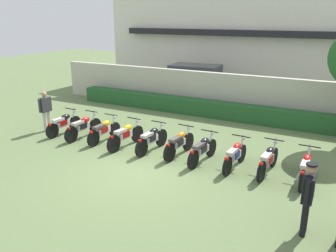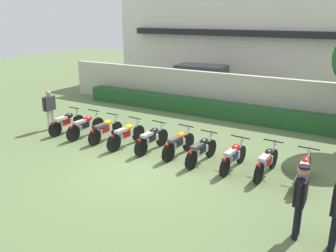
% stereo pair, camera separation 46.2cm
% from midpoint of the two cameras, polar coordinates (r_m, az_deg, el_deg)
% --- Properties ---
extents(ground, '(60.00, 60.00, 0.00)m').
position_cam_midpoint_polar(ground, '(10.75, -3.97, -7.27)').
color(ground, '#607547').
extents(building, '(19.70, 6.50, 6.76)m').
position_cam_midpoint_polar(building, '(23.94, 17.66, 14.12)').
color(building, silver).
rests_on(building, ground).
extents(compound_wall, '(18.71, 0.30, 1.95)m').
position_cam_midpoint_polar(compound_wall, '(16.73, 10.45, 5.12)').
color(compound_wall, '#BCB7A8').
rests_on(compound_wall, ground).
extents(hedge_row, '(14.97, 0.70, 0.73)m').
position_cam_midpoint_polar(hedge_row, '(16.24, 9.46, 2.57)').
color(hedge_row, '#235628').
rests_on(hedge_row, ground).
extents(parked_car, '(4.60, 2.29, 1.89)m').
position_cam_midpoint_polar(parked_car, '(19.84, 6.48, 7.12)').
color(parked_car, '#9EA3A8').
rests_on(parked_car, ground).
extents(motorcycle_in_row_0, '(0.60, 1.80, 0.95)m').
position_cam_midpoint_polar(motorcycle_in_row_0, '(14.47, -15.38, 0.62)').
color(motorcycle_in_row_0, black).
rests_on(motorcycle_in_row_0, ground).
extents(motorcycle_in_row_1, '(0.60, 1.92, 0.96)m').
position_cam_midpoint_polar(motorcycle_in_row_1, '(13.81, -12.42, 0.06)').
color(motorcycle_in_row_1, black).
rests_on(motorcycle_in_row_1, ground).
extents(motorcycle_in_row_2, '(0.60, 1.81, 0.95)m').
position_cam_midpoint_polar(motorcycle_in_row_2, '(13.22, -9.20, -0.56)').
color(motorcycle_in_row_2, black).
rests_on(motorcycle_in_row_2, ground).
extents(motorcycle_in_row_3, '(0.60, 1.94, 0.97)m').
position_cam_midpoint_polar(motorcycle_in_row_3, '(12.54, -5.80, -1.38)').
color(motorcycle_in_row_3, black).
rests_on(motorcycle_in_row_3, ground).
extents(motorcycle_in_row_4, '(0.60, 1.84, 0.97)m').
position_cam_midpoint_polar(motorcycle_in_row_4, '(12.05, -1.59, -2.08)').
color(motorcycle_in_row_4, black).
rests_on(motorcycle_in_row_4, ground).
extents(motorcycle_in_row_5, '(0.60, 1.84, 0.97)m').
position_cam_midpoint_polar(motorcycle_in_row_5, '(11.64, 2.89, -2.83)').
color(motorcycle_in_row_5, black).
rests_on(motorcycle_in_row_5, ground).
extents(motorcycle_in_row_6, '(0.60, 1.82, 0.96)m').
position_cam_midpoint_polar(motorcycle_in_row_6, '(11.16, 6.66, -3.90)').
color(motorcycle_in_row_6, black).
rests_on(motorcycle_in_row_6, ground).
extents(motorcycle_in_row_7, '(0.60, 1.78, 0.95)m').
position_cam_midpoint_polar(motorcycle_in_row_7, '(10.86, 11.87, -4.85)').
color(motorcycle_in_row_7, black).
rests_on(motorcycle_in_row_7, ground).
extents(motorcycle_in_row_8, '(0.60, 1.88, 0.96)m').
position_cam_midpoint_polar(motorcycle_in_row_8, '(10.70, 17.03, -5.56)').
color(motorcycle_in_row_8, black).
rests_on(motorcycle_in_row_8, ground).
extents(motorcycle_in_row_9, '(0.60, 1.84, 0.95)m').
position_cam_midpoint_polar(motorcycle_in_row_9, '(10.49, 22.53, -6.67)').
color(motorcycle_in_row_9, black).
rests_on(motorcycle_in_row_9, ground).
extents(inspector_person, '(0.22, 0.66, 1.63)m').
position_cam_midpoint_polar(inspector_person, '(14.98, -18.00, 3.02)').
color(inspector_person, beige).
rests_on(inspector_person, ground).
extents(officer_0, '(0.23, 0.66, 1.65)m').
position_cam_midpoint_polar(officer_0, '(7.89, 22.45, -10.55)').
color(officer_0, black).
rests_on(officer_0, ground).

